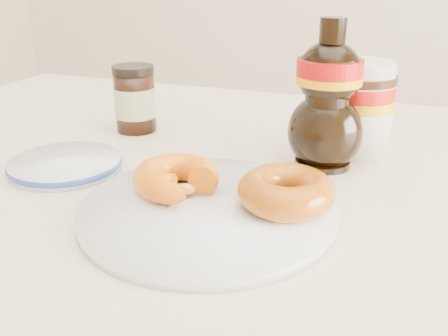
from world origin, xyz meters
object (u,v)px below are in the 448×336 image
(donut_whole, at_px, (286,191))
(nutella_jar, at_px, (360,104))
(dining_table, at_px, (281,249))
(dark_jar, at_px, (135,99))
(plate, at_px, (208,210))
(donut_bitten, at_px, (176,177))
(blue_rim_saucer, at_px, (66,164))
(syrup_bottle, at_px, (328,95))

(donut_whole, xyz_separation_m, nutella_jar, (0.05, 0.23, 0.04))
(dining_table, bearing_deg, dark_jar, 153.54)
(plate, bearing_deg, dark_jar, 132.55)
(donut_bitten, xyz_separation_m, dark_jar, (-0.17, 0.21, 0.02))
(dining_table, distance_m, donut_bitten, 0.17)
(dining_table, distance_m, blue_rim_saucer, 0.29)
(plate, height_order, blue_rim_saucer, blue_rim_saucer)
(plate, bearing_deg, blue_rim_saucer, 165.54)
(donut_whole, relative_size, dark_jar, 0.97)
(plate, bearing_deg, dining_table, 58.85)
(blue_rim_saucer, bearing_deg, dining_table, 8.45)
(donut_whole, height_order, blue_rim_saucer, donut_whole)
(plate, relative_size, blue_rim_saucer, 1.87)
(dark_jar, bearing_deg, syrup_bottle, -9.01)
(donut_whole, bearing_deg, plate, -163.11)
(dining_table, bearing_deg, donut_whole, -76.23)
(donut_whole, relative_size, nutella_jar, 0.78)
(nutella_jar, relative_size, syrup_bottle, 0.68)
(donut_bitten, height_order, nutella_jar, nutella_jar)
(blue_rim_saucer, bearing_deg, donut_bitten, -11.94)
(donut_bitten, bearing_deg, syrup_bottle, 45.71)
(plate, height_order, dark_jar, dark_jar)
(dining_table, height_order, dark_jar, dark_jar)
(plate, xyz_separation_m, nutella_jar, (0.12, 0.25, 0.06))
(plate, xyz_separation_m, syrup_bottle, (0.09, 0.18, 0.09))
(syrup_bottle, xyz_separation_m, dark_jar, (-0.30, 0.05, -0.04))
(dark_jar, bearing_deg, nutella_jar, 2.93)
(donut_bitten, bearing_deg, donut_whole, -3.88)
(dining_table, distance_m, dark_jar, 0.33)
(dining_table, height_order, donut_bitten, donut_bitten)
(dark_jar, bearing_deg, blue_rim_saucer, -91.30)
(donut_bitten, xyz_separation_m, blue_rim_saucer, (-0.17, 0.04, -0.02))
(blue_rim_saucer, bearing_deg, dark_jar, 88.70)
(donut_bitten, bearing_deg, blue_rim_saucer, 162.31)
(plate, relative_size, syrup_bottle, 1.43)
(plate, bearing_deg, nutella_jar, 63.92)
(syrup_bottle, bearing_deg, donut_bitten, -128.53)
(dark_jar, bearing_deg, dining_table, -26.46)
(blue_rim_saucer, bearing_deg, syrup_bottle, 22.85)
(nutella_jar, distance_m, blue_rim_saucer, 0.40)
(dining_table, distance_m, nutella_jar, 0.22)
(nutella_jar, height_order, blue_rim_saucer, nutella_jar)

